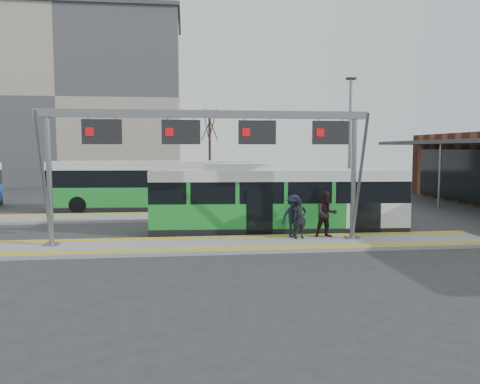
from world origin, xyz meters
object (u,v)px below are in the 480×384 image
Objects in this scene: passenger_a at (300,218)px; passenger_c at (294,216)px; gantry at (211,137)px; hero_bus at (277,201)px; passenger_b at (326,214)px.

passenger_c is at bearing 109.08° from passenger_a.
gantry is 7.28× the size of passenger_c.
hero_bus is 2.56m from passenger_a.
hero_bus is (3.20, 2.75, -2.84)m from gantry.
gantry is 5.09m from hero_bus.
gantry is 1.11× the size of hero_bus.
hero_bus is 2.24m from passenger_c.
hero_bus is 6.56× the size of passenger_c.
passenger_b is at bearing -50.52° from hero_bus.
passenger_b is 1.38m from passenger_c.
passenger_a is at bearing -173.11° from passenger_b.
hero_bus is at bearing 86.70° from passenger_a.
hero_bus is 6.98× the size of passenger_a.
passenger_c is (-0.18, 0.28, 0.05)m from passenger_a.
gantry is 5.82m from passenger_b.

